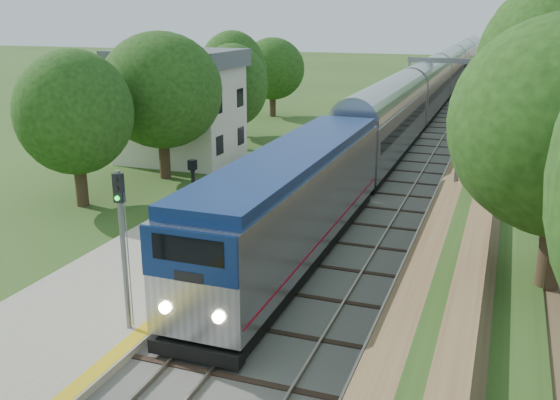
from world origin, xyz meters
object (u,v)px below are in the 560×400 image
(signal_gantry, at_px, (449,72))
(train, at_px, (437,83))
(signal_farside, at_px, (459,146))
(station_building, at_px, (179,105))
(lamppost_far, at_px, (195,218))
(signal_platform, at_px, (122,234))

(signal_gantry, distance_m, train, 13.28)
(signal_farside, bearing_deg, station_building, 156.87)
(station_building, xyz_separation_m, lamppost_far, (10.61, -18.05, -1.72))
(station_building, height_order, signal_platform, station_building)
(train, relative_size, signal_platform, 23.55)
(station_building, xyz_separation_m, signal_gantry, (16.47, 24.99, 0.73))
(train, bearing_deg, signal_gantry, -79.08)
(lamppost_far, relative_size, signal_farside, 0.66)
(train, distance_m, signal_farside, 46.88)
(lamppost_far, xyz_separation_m, signal_platform, (0.49, -5.77, 1.34))
(station_building, height_order, signal_gantry, station_building)
(signal_gantry, height_order, train, signal_gantry)
(station_building, xyz_separation_m, signal_farside, (20.20, -8.63, 0.17))
(signal_platform, bearing_deg, lamppost_far, 94.86)
(train, distance_m, signal_platform, 61.72)
(station_building, distance_m, train, 40.35)
(lamppost_far, distance_m, signal_farside, 13.58)
(signal_platform, xyz_separation_m, signal_farside, (9.10, 15.20, 0.55))
(train, relative_size, lamppost_far, 28.61)
(train, bearing_deg, signal_platform, -92.69)
(lamppost_far, bearing_deg, station_building, 120.43)
(lamppost_far, distance_m, signal_platform, 5.95)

